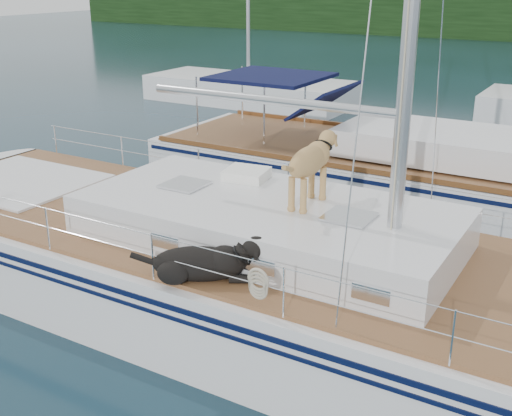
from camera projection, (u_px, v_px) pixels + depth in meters
The scene contains 4 objects.
ground at pixel (221, 304), 9.77m from camera, with size 120.00×120.00×0.00m, color black.
main_sailboat at pixel (226, 266), 9.49m from camera, with size 12.00×3.96×14.01m.
neighbor_sailboat at pixel (404, 176), 13.84m from camera, with size 11.00×3.50×13.30m.
bg_boat_west at pixel (248, 91), 24.75m from camera, with size 8.00×3.00×11.65m.
Camera 1 is at (4.87, -7.18, 4.76)m, focal length 45.00 mm.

